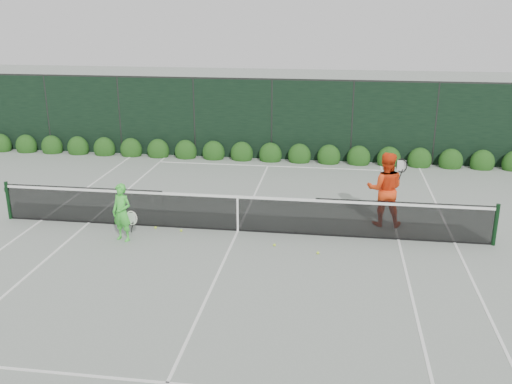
# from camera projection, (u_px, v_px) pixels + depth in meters

# --- Properties ---
(ground) EXTENTS (80.00, 80.00, 0.00)m
(ground) POSITION_uv_depth(u_px,v_px,m) (238.00, 231.00, 14.94)
(ground) COLOR gray
(ground) RESTS_ON ground
(tennis_net) EXTENTS (12.90, 0.10, 1.07)m
(tennis_net) POSITION_uv_depth(u_px,v_px,m) (237.00, 212.00, 14.77)
(tennis_net) COLOR #113317
(tennis_net) RESTS_ON ground
(player_woman) EXTENTS (0.66, 0.50, 1.47)m
(player_woman) POSITION_uv_depth(u_px,v_px,m) (122.00, 213.00, 14.15)
(player_woman) COLOR #42D23D
(player_woman) RESTS_ON ground
(player_man) EXTENTS (1.00, 0.79, 2.00)m
(player_man) POSITION_uv_depth(u_px,v_px,m) (385.00, 189.00, 15.07)
(player_man) COLOR #F94215
(player_man) RESTS_ON ground
(court_lines) EXTENTS (11.03, 23.83, 0.01)m
(court_lines) POSITION_uv_depth(u_px,v_px,m) (238.00, 231.00, 14.93)
(court_lines) COLOR white
(court_lines) RESTS_ON ground
(windscreen_fence) EXTENTS (32.00, 21.07, 3.06)m
(windscreen_fence) POSITION_uv_depth(u_px,v_px,m) (215.00, 212.00, 11.92)
(windscreen_fence) COLOR black
(windscreen_fence) RESTS_ON ground
(hedge_row) EXTENTS (31.66, 0.65, 0.94)m
(hedge_row) POSITION_uv_depth(u_px,v_px,m) (270.00, 155.00, 21.59)
(hedge_row) COLOR #193B10
(hedge_row) RESTS_ON ground
(tennis_balls) EXTENTS (4.39, 1.08, 0.07)m
(tennis_balls) POSITION_uv_depth(u_px,v_px,m) (229.00, 238.00, 14.37)
(tennis_balls) COLOR #C5ED34
(tennis_balls) RESTS_ON ground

